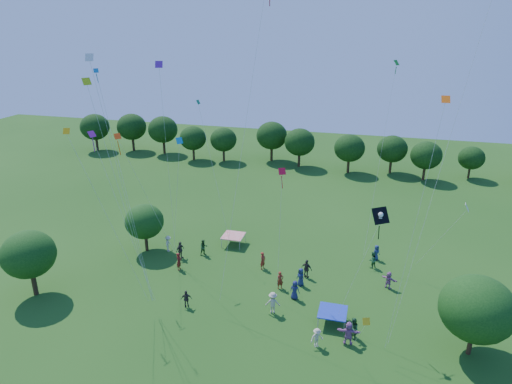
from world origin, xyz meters
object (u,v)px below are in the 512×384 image
Objects in this scene: pirate_kite at (380,217)px; tent_red_stripe at (233,236)px; near_tree_west at (28,254)px; near_tree_east at (477,309)px; tent_blue at (333,312)px; red_high_kite at (259,34)px; near_tree_north at (144,222)px.

tent_red_stripe is at bearing 143.56° from pirate_kite.
near_tree_west is 0.97× the size of near_tree_east.
near_tree_east is (35.38, 1.60, -0.11)m from near_tree_west.
tent_blue is 21.83m from red_high_kite.
red_high_kite reaches higher than near_tree_north.
pirate_kite is 15.74m from red_high_kite.
near_tree_north is 30.96m from near_tree_east.
red_high_kite is (-16.72, 4.14, 17.71)m from near_tree_east.
near_tree_north reaches higher than tent_red_stripe.
tent_blue is at bearing 174.11° from near_tree_east.
near_tree_east is at bearing -28.81° from tent_red_stripe.
tent_red_stripe is 0.09× the size of red_high_kite.
tent_red_stripe is 22.41m from red_high_kite.
tent_blue is at bearing -19.97° from near_tree_north.
red_high_kite reaches higher than near_tree_east.
near_tree_north is 2.30× the size of tent_blue.
near_tree_west is 26.28m from red_high_kite.
near_tree_north is 0.58× the size of pirate_kite.
pirate_kite is at bearing 170.66° from near_tree_east.
near_tree_east reaches higher than near_tree_north.
near_tree_west is 19.53m from tent_red_stripe.
near_tree_north is at bearing 164.50° from near_tree_east.
near_tree_east is 10.31m from tent_blue.
tent_red_stripe is at bearing 137.08° from tent_blue.
tent_blue is 0.09× the size of red_high_kite.
tent_red_stripe is (8.33, 3.56, -2.25)m from near_tree_north.
red_high_kite is (13.11, -4.13, 18.25)m from near_tree_north.
near_tree_west is 2.71× the size of tent_red_stripe.
tent_red_stripe is 0.25× the size of pirate_kite.
near_tree_east is at bearing -9.34° from pirate_kite.
tent_blue is (25.50, 2.62, -2.90)m from near_tree_west.
pirate_kite is (-7.06, 1.16, 5.65)m from near_tree_east.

